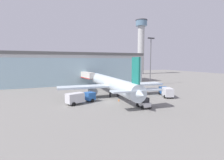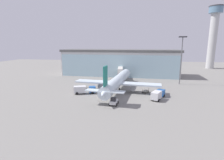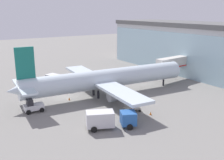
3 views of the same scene
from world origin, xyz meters
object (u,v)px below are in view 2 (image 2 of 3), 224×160
Objects in this scene: apron_light_mast at (181,57)px; catering_truck at (84,89)px; jet_bridge at (120,70)px; pushback_tug at (114,101)px; control_tower at (213,33)px; baggage_cart at (146,91)px; fuel_truck at (158,94)px; airplane at (118,81)px; safety_cone_wingtip at (154,91)px; safety_cone_nose at (110,96)px.

apron_light_mast is 2.58× the size of catering_truck.
pushback_tug is at bearing 178.15° from jet_bridge.
pushback_tug is at bearing -128.54° from apron_light_mast.
apron_light_mast is (-31.07, -53.91, -12.03)m from control_tower.
fuel_truck is at bearing -133.57° from baggage_cart.
jet_bridge is 28.79m from catering_truck.
fuel_truck is (13.53, -7.76, -1.97)m from airplane.
apron_light_mast is 35.81× the size of safety_cone_wingtip.
safety_cone_nose is 1.00× the size of safety_cone_wingtip.
jet_bridge reaches higher than baggage_cart.
fuel_truck is 13.74× the size of safety_cone_wingtip.
jet_bridge is 3.56× the size of pushback_tug.
baggage_cart is (-14.43, -15.23, -11.11)m from apron_light_mast.
apron_light_mast reaches higher than airplane.
pushback_tug is (0.90, -15.13, -2.47)m from airplane.
jet_bridge is 21.57× the size of safety_cone_wingtip.
fuel_truck is at bearing -55.20° from pushback_tug.
control_tower is 74.33× the size of safety_cone_nose.
fuel_truck is (-10.92, -22.20, -10.15)m from apron_light_mast.
catering_truck is (-35.28, -20.07, -10.15)m from apron_light_mast.
control_tower is 12.87× the size of baggage_cart.
baggage_cart is at bearing -27.93° from pushback_tug.
safety_cone_wingtip is (-42.46, -67.60, -23.37)m from control_tower.
baggage_cart is 0.95× the size of pushback_tug.
fuel_truck reaches higher than safety_cone_nose.
baggage_cart is (-3.51, 6.97, -0.97)m from fuel_truck.
jet_bridge is 3.73× the size of baggage_cart.
control_tower is at bearing 29.57° from catering_truck.
control_tower is 83.18m from safety_cone_wingtip.
safety_cone_wingtip is (23.89, 6.38, -1.19)m from catering_truck.
control_tower is 5.41× the size of fuel_truck.
safety_cone_wingtip is (12.16, 15.88, -0.70)m from pushback_tug.
apron_light_mast reaches higher than catering_truck.
catering_truck is 9.73m from safety_cone_nose.
apron_light_mast is 39.27m from pushback_tug.
baggage_cart is 13.16m from safety_cone_nose.
pushback_tug reaches higher than safety_cone_wingtip.
fuel_truck is 14.92m from safety_cone_nose.
control_tower reaches higher than airplane.
safety_cone_nose is at bearing 20.74° from pushback_tug.
catering_truck is 1.01× the size of fuel_truck.
airplane is (-24.46, -14.45, -8.17)m from apron_light_mast.
apron_light_mast is 6.20× the size of baggage_cart.
pushback_tug is at bearing -171.33° from airplane.
safety_cone_nose is (-11.36, -6.64, -0.23)m from baggage_cart.
baggage_cart is (11.40, -22.21, -3.81)m from jet_bridge.
jet_bridge is 21.49m from airplane.
control_tower is 102.30m from pushback_tug.
jet_bridge reaches higher than catering_truck.
airplane reaches higher than baggage_cart.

